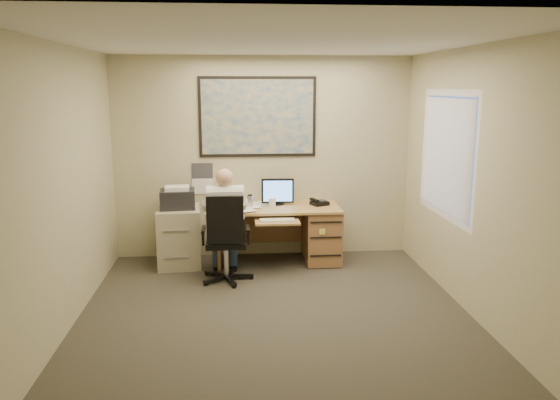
{
  "coord_description": "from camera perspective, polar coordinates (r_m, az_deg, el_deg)",
  "views": [
    {
      "loc": [
        -0.39,
        -5.08,
        2.3
      ],
      "look_at": [
        0.15,
        1.3,
        0.96
      ],
      "focal_mm": 35.0,
      "sensor_mm": 36.0,
      "label": 1
    }
  ],
  "objects": [
    {
      "name": "filing_cabinet",
      "position": [
        7.22,
        -10.52,
        -3.23
      ],
      "size": [
        0.59,
        0.69,
        1.05
      ],
      "rotation": [
        0.0,
        0.0,
        0.08
      ],
      "color": "#B1A98F",
      "rests_on": "ground"
    },
    {
      "name": "desk",
      "position": [
        7.28,
        2.48,
        -3.03
      ],
      "size": [
        1.6,
        0.97,
        1.09
      ],
      "color": "tan",
      "rests_on": "ground"
    },
    {
      "name": "wall_calendar",
      "position": [
        7.43,
        -8.1,
        2.23
      ],
      "size": [
        0.28,
        0.01,
        0.42
      ],
      "primitive_type": "cube",
      "color": "white",
      "rests_on": "room_shell"
    },
    {
      "name": "office_chair",
      "position": [
        6.57,
        -5.65,
        -5.84
      ],
      "size": [
        0.65,
        0.65,
        1.08
      ],
      "rotation": [
        0.0,
        0.0,
        -0.0
      ],
      "color": "black",
      "rests_on": "ground"
    },
    {
      "name": "window_blinds",
      "position": [
        6.38,
        16.99,
        4.53
      ],
      "size": [
        0.06,
        1.4,
        1.3
      ],
      "primitive_type": null,
      "color": "silver",
      "rests_on": "room_shell"
    },
    {
      "name": "world_map",
      "position": [
        7.33,
        -2.36,
        8.66
      ],
      "size": [
        1.56,
        0.03,
        1.06
      ],
      "primitive_type": "cube",
      "color": "#1E4C93",
      "rests_on": "room_shell"
    },
    {
      "name": "room_shell",
      "position": [
        5.18,
        -0.43,
        1.23
      ],
      "size": [
        4.0,
        4.5,
        2.7
      ],
      "color": "#36332A",
      "rests_on": "ground"
    },
    {
      "name": "person",
      "position": [
        6.54,
        -5.71,
        -2.6
      ],
      "size": [
        0.61,
        0.84,
        1.36
      ],
      "primitive_type": null,
      "rotation": [
        0.0,
        0.0,
        0.06
      ],
      "color": "silver",
      "rests_on": "office_chair"
    }
  ]
}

